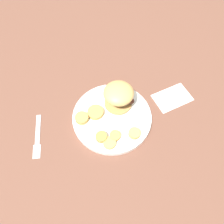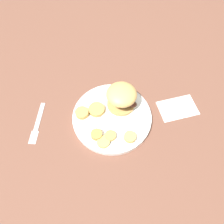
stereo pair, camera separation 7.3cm
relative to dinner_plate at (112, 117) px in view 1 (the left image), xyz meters
name	(u,v)px [view 1 (the left image)]	position (x,y,z in m)	size (l,w,h in m)	color
ground_plane	(112,118)	(0.00, 0.00, -0.01)	(4.00, 4.00, 0.00)	brown
dinner_plate	(112,117)	(0.00, 0.00, 0.00)	(0.27, 0.27, 0.02)	white
sandwich	(119,95)	(-0.03, 0.05, 0.06)	(0.10, 0.10, 0.09)	tan
potato_round_0	(96,112)	(-0.04, -0.04, 0.02)	(0.06, 0.06, 0.01)	tan
potato_round_1	(82,118)	(-0.05, -0.09, 0.02)	(0.05, 0.05, 0.02)	tan
potato_round_2	(115,136)	(0.07, -0.04, 0.02)	(0.04, 0.04, 0.01)	tan
potato_round_3	(101,137)	(0.05, -0.08, 0.02)	(0.04, 0.04, 0.02)	#BC8942
potato_round_4	(110,143)	(0.08, -0.07, 0.01)	(0.04, 0.04, 0.01)	tan
potato_round_5	(135,133)	(0.10, 0.02, 0.02)	(0.04, 0.04, 0.01)	tan
fork	(38,136)	(-0.09, -0.25, -0.01)	(0.15, 0.09, 0.00)	silver
napkin	(172,98)	(0.06, 0.23, -0.01)	(0.14, 0.09, 0.01)	white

